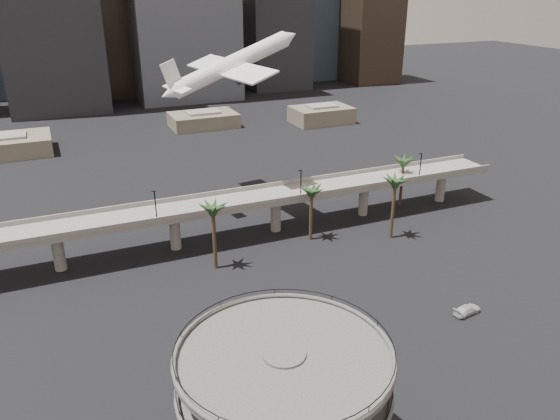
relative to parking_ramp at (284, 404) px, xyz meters
name	(u,v)px	position (x,y,z in m)	size (l,w,h in m)	color
ground	(365,415)	(13.00, 4.00, -9.84)	(700.00, 700.00, 0.00)	black
parking_ramp	(284,404)	(0.00, 0.00, 0.00)	(22.20, 22.20, 17.35)	#494644
overpass	(226,207)	(13.00, 59.00, -2.50)	(130.00, 9.30, 14.70)	slate
palm_trees	(337,186)	(34.48, 51.47, 1.46)	(54.40, 18.40, 14.00)	#46321E
low_buildings	(167,128)	(19.89, 146.30, -6.97)	(135.00, 27.50, 6.80)	brown
airborne_jet	(232,65)	(21.19, 77.07, 23.29)	(35.25, 31.81, 14.52)	white
car_a	(314,352)	(12.23, 17.07, -9.15)	(1.62, 4.02, 1.37)	red
car_b	(310,304)	(17.44, 28.61, -9.10)	(1.55, 4.44, 1.46)	black
car_c	(467,310)	(40.19, 16.85, -9.09)	(2.10, 5.15, 1.50)	silver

